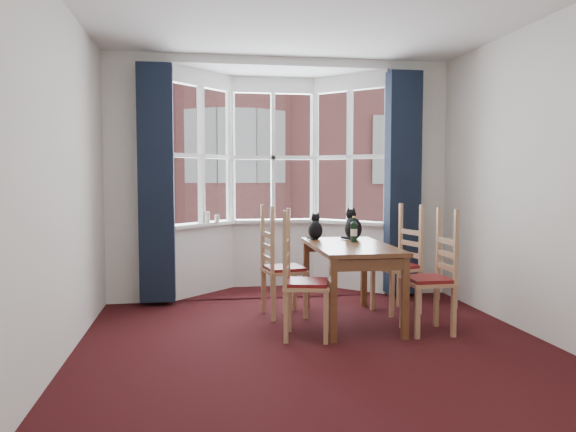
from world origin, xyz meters
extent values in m
plane|color=black|center=(0.00, 0.00, 0.00)|extent=(4.50, 4.50, 0.00)
plane|color=silver|center=(-2.00, 0.00, 1.40)|extent=(0.00, 4.50, 4.50)
plane|color=silver|center=(2.00, 0.00, 1.40)|extent=(0.00, 4.50, 4.50)
plane|color=silver|center=(0.00, -2.25, 1.40)|extent=(4.00, 0.00, 4.00)
cube|color=silver|center=(-1.65, 2.25, 1.40)|extent=(0.70, 0.12, 2.80)
cube|color=silver|center=(1.65, 2.25, 1.40)|extent=(0.70, 0.12, 2.80)
cube|color=black|center=(-1.42, 2.07, 1.35)|extent=(0.38, 0.22, 2.60)
cube|color=black|center=(1.42, 2.07, 1.35)|extent=(0.38, 0.22, 2.60)
cube|color=brown|center=(0.50, 1.01, 0.75)|extent=(0.76, 1.40, 0.04)
cube|color=brown|center=(0.17, 0.37, 0.36)|extent=(0.06, 0.06, 0.73)
cube|color=brown|center=(0.18, 1.66, 0.36)|extent=(0.06, 0.06, 0.73)
cube|color=brown|center=(0.81, 0.36, 0.36)|extent=(0.06, 0.06, 0.73)
cube|color=brown|center=(0.83, 1.65, 0.36)|extent=(0.06, 0.06, 0.73)
cube|color=tan|center=(-0.03, 0.55, 0.48)|extent=(0.49, 0.50, 0.06)
cube|color=#601011|center=(-0.03, 0.55, 0.49)|extent=(0.44, 0.46, 0.03)
cube|color=tan|center=(-0.10, 1.36, 0.48)|extent=(0.46, 0.48, 0.06)
cube|color=#601011|center=(-0.10, 1.36, 0.49)|extent=(0.41, 0.43, 0.03)
cube|color=tan|center=(1.09, 0.54, 0.48)|extent=(0.40, 0.42, 0.06)
cube|color=#601011|center=(1.09, 0.54, 0.49)|extent=(0.36, 0.38, 0.03)
cube|color=tan|center=(1.08, 1.34, 0.48)|extent=(0.49, 0.51, 0.06)
cube|color=#601011|center=(1.08, 1.34, 0.49)|extent=(0.44, 0.46, 0.03)
ellipsoid|color=black|center=(0.25, 1.53, 0.86)|extent=(0.19, 0.23, 0.20)
sphere|color=black|center=(0.27, 1.59, 0.98)|extent=(0.11, 0.11, 0.09)
cone|color=black|center=(0.24, 1.60, 1.03)|extent=(0.04, 0.04, 0.04)
cone|color=black|center=(0.29, 1.59, 1.03)|extent=(0.04, 0.04, 0.04)
ellipsoid|color=black|center=(0.65, 1.48, 0.88)|extent=(0.19, 0.24, 0.23)
sphere|color=black|center=(0.65, 1.56, 1.02)|extent=(0.11, 0.11, 0.11)
cone|color=black|center=(0.62, 1.56, 1.08)|extent=(0.04, 0.04, 0.05)
cone|color=black|center=(0.68, 1.56, 1.08)|extent=(0.04, 0.04, 0.05)
cylinder|color=black|center=(0.59, 1.21, 0.86)|extent=(0.07, 0.07, 0.19)
sphere|color=black|center=(0.59, 1.21, 0.95)|extent=(0.06, 0.06, 0.06)
cylinder|color=black|center=(0.59, 1.21, 0.99)|extent=(0.03, 0.03, 0.08)
cylinder|color=gold|center=(0.59, 1.21, 1.02)|extent=(0.03, 0.03, 0.02)
cylinder|color=silver|center=(0.59, 1.21, 0.87)|extent=(0.07, 0.07, 0.07)
cylinder|color=white|center=(-0.86, 2.60, 0.94)|extent=(0.06, 0.06, 0.14)
cylinder|color=white|center=(-0.74, 2.63, 0.91)|extent=(0.06, 0.06, 0.09)
plane|color=#333335|center=(0.00, 32.25, -6.00)|extent=(80.00, 80.00, 0.00)
cube|color=#A45955|center=(0.00, 14.25, 1.00)|extent=(18.00, 6.00, 14.00)
cylinder|color=#A45955|center=(0.00, 11.25, 1.00)|extent=(3.20, 3.20, 14.00)
camera|label=1|loc=(-0.97, -4.25, 1.43)|focal=35.00mm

